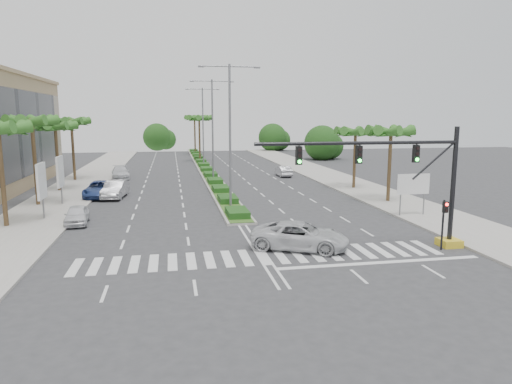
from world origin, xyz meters
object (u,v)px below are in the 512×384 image
car_parked_b (115,189)px  car_parked_d (120,173)px  car_crossing (300,236)px  car_parked_a (77,215)px  car_parked_c (100,189)px  car_right (283,171)px

car_parked_b → car_parked_d: (-0.98, 14.32, -0.07)m
car_parked_b → car_crossing: car_parked_b is taller
car_parked_a → car_parked_c: car_parked_c is taller
car_parked_a → car_right: car_right is taller
car_parked_a → car_parked_c: bearing=85.0°
car_right → car_parked_d: bearing=-5.3°
car_parked_b → car_parked_a: bearing=-91.1°
car_parked_d → car_parked_c: bearing=-99.4°
car_parked_d → car_crossing: size_ratio=0.90×
car_parked_c → car_parked_d: car_parked_c is taller
car_parked_d → car_right: car_parked_d is taller
car_crossing → car_parked_d: bearing=46.4°
car_parked_b → car_parked_c: bearing=164.7°
car_parked_c → car_parked_d: (0.52, 13.71, -0.03)m
car_right → car_parked_a: bearing=46.9°
car_parked_c → car_crossing: bearing=-54.3°
car_parked_b → car_parked_d: size_ratio=0.96×
car_parked_b → car_parked_c: 1.62m
car_parked_c → car_right: size_ratio=1.35×
car_parked_d → car_right: bearing=-11.9°
car_parked_b → car_crossing: size_ratio=0.87×
car_parked_d → car_crossing: bearing=-75.4°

